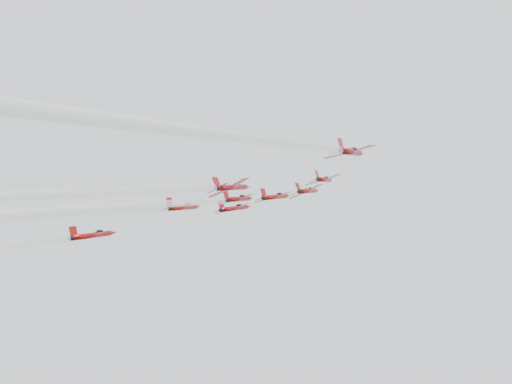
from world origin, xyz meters
The scene contains 8 objects.
jet_lead centered at (2.05, 24.48, 177.75)m, with size 10.07×13.01×7.79m.
jet_row2_left centered at (-13.10, 12.93, 171.47)m, with size 10.18×13.15×7.87m.
jet_row2_center centered at (-2.63, 15.53, 172.89)m, with size 10.35×13.38×8.01m.
jet_row2_right centered at (12.64, 11.88, 170.89)m, with size 9.09×11.75×7.03m.
jet_center centered at (-2.60, -41.52, 141.81)m, with size 9.46×90.72×50.05m.
jet_rear_left centered at (-7.46, -54.47, 134.78)m, with size 9.42×90.36×49.86m.
jet_rear_right centered at (7.63, -58.54, 132.57)m, with size 9.31×89.28×49.26m.
jet_rear_farright centered at (30.29, -56.02, 133.94)m, with size 9.71×93.10×51.37m.
Camera 1 is at (64.97, -103.60, 90.87)m, focal length 45.00 mm.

